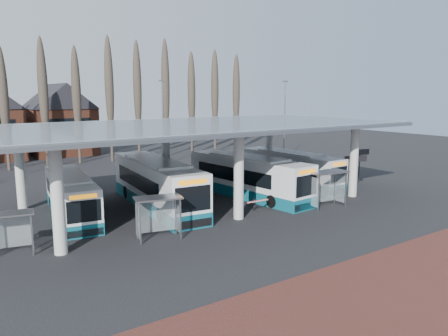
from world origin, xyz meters
TOP-DOWN VIEW (x-y plane):
  - ground at (0.00, 0.00)m, footprint 140.00×140.00m
  - brick_strip at (0.00, -12.00)m, footprint 70.00×10.00m
  - station_canopy at (0.00, 8.00)m, footprint 32.00×16.00m
  - poplar_row at (0.00, 33.00)m, footprint 45.10×1.10m
  - lamp_post_b at (6.00, 26.00)m, footprint 0.80×0.16m
  - lamp_post_c at (20.00, 20.00)m, footprint 0.80×0.16m
  - bus_0 at (-9.42, 9.79)m, footprint 3.66×11.05m
  - bus_1 at (-3.25, 8.72)m, footprint 4.09×13.41m
  - bus_2 at (4.62, 7.58)m, footprint 4.02×12.76m
  - bus_3 at (10.91, 9.15)m, footprint 3.07×11.56m
  - shelter_0 at (-14.25, 3.93)m, footprint 2.72×1.71m
  - shelter_1 at (-6.49, 1.82)m, footprint 3.03×2.00m
  - shelter_2 at (7.24, 1.18)m, footprint 3.22×1.87m
  - info_sign_0 at (13.42, 3.45)m, footprint 2.12×0.74m
  - info_sign_1 at (17.03, 5.88)m, footprint 2.20×0.48m
  - barrier at (2.12, 3.16)m, footprint 1.96×0.55m

SIDE VIEW (x-z plane):
  - ground at x=0.00m, z-range 0.00..0.00m
  - brick_strip at x=0.00m, z-range 0.00..0.03m
  - barrier at x=2.12m, z-range 0.27..1.25m
  - bus_0 at x=-9.42m, z-range -0.09..2.93m
  - bus_3 at x=10.91m, z-range -0.09..3.09m
  - bus_2 at x=4.62m, z-range -0.10..3.39m
  - shelter_0 at x=-14.25m, z-range 0.53..2.89m
  - bus_1 at x=-3.25m, z-range -0.11..3.56m
  - shelter_1 at x=-6.49m, z-range 0.59..3.18m
  - shelter_2 at x=7.24m, z-range 0.65..3.50m
  - info_sign_0 at x=13.42m, z-range 1.10..4.35m
  - info_sign_1 at x=17.03m, z-range 1.12..4.41m
  - lamp_post_b at x=6.00m, z-range 0.25..10.42m
  - lamp_post_c at x=20.00m, z-range 0.25..10.42m
  - station_canopy at x=0.00m, z-range 2.51..8.85m
  - poplar_row at x=0.00m, z-range 1.53..16.03m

